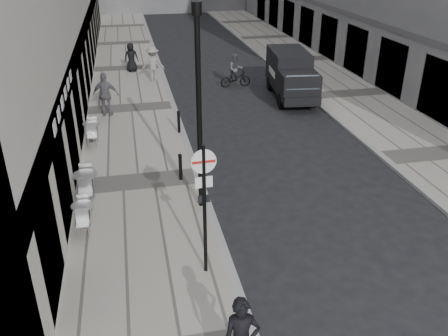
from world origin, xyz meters
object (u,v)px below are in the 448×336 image
Objects in this scene: sign_post at (204,194)px; lamppost at (199,102)px; panel_van at (291,73)px; cyclist at (235,74)px.

sign_post is 0.57× the size of lamppost.
panel_van is 3.37m from cyclist.
sign_post is 1.86× the size of cyclist.
panel_van is at bearing 60.11° from sign_post.
panel_van is (6.62, 13.07, -1.00)m from sign_post.
sign_post reaches higher than cyclist.
lamppost reaches higher than sign_post.
lamppost is 1.19× the size of panel_van.
lamppost is at bearing 79.66° from sign_post.
lamppost reaches higher than panel_van.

